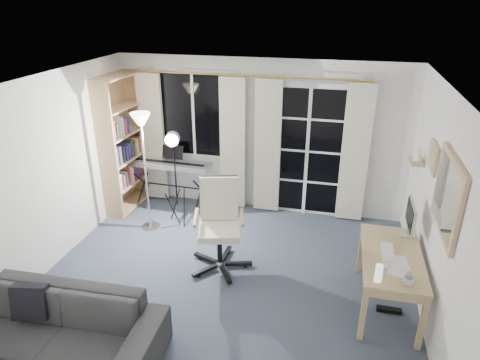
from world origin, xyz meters
The scene contains 17 objects.
floor centered at (0.00, 0.00, -0.01)m, with size 4.50×4.00×0.02m, color #3A4455.
window centered at (-1.05, 1.97, 1.50)m, with size 1.20×0.08×1.40m.
french_door centered at (0.75, 1.97, 1.03)m, with size 1.32×0.09×2.11m.
curtains centered at (-0.14, 1.88, 1.09)m, with size 3.60×0.07×2.13m.
bookshelf centered at (-2.13, 1.51, 1.02)m, with size 0.39×1.02×2.16m.
torchiere_lamp centered at (-1.44, 0.93, 1.42)m, with size 0.35×0.35×1.77m.
keyboard_piano centered at (-1.38, 1.70, 0.72)m, with size 1.32×0.66×0.95m.
studio_light centered at (-1.07, 1.09, 1.21)m, with size 0.31×0.32×1.51m.
office_chair centered at (-0.17, 0.32, 0.68)m, with size 0.80×0.78×1.16m.
desk centered at (1.88, -0.08, 0.59)m, with size 0.63×1.26×0.67m.
monitor centered at (2.08, 0.37, 0.93)m, with size 0.16×0.49×0.42m.
desk_clutter centered at (1.82, -0.29, 0.53)m, with size 0.39×0.77×0.85m.
mug centered at (1.98, -0.58, 0.73)m, with size 0.11×0.09×0.11m, color silver.
wall_mirror centered at (2.22, -0.35, 1.55)m, with size 0.04×0.94×0.74m.
framed_print centered at (2.23, 0.55, 1.60)m, with size 0.03×0.42×0.32m.
wall_shelf centered at (2.16, 1.05, 1.41)m, with size 0.16×0.30×0.18m.
sofa centered at (-1.29, -1.55, 0.41)m, with size 2.10×0.68×0.81m.
Camera 1 is at (1.20, -4.23, 3.26)m, focal length 32.00 mm.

